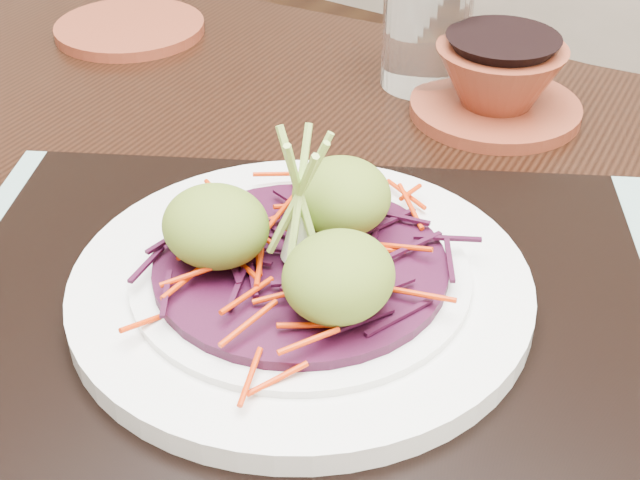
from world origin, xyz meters
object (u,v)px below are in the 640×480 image
Objects in this scene: terracotta_bowl_set at (498,85)px; white_plate at (301,284)px; dining_table at (360,358)px; terracotta_side_plate at (130,28)px; serving_tray at (301,308)px; water_glass at (427,25)px.

white_plate is at bearing -85.92° from terracotta_bowl_set.
white_plate is (0.01, -0.08, 0.13)m from dining_table.
white_plate is 0.50m from terracotta_side_plate.
serving_tray is 0.32m from terracotta_bowl_set.
water_glass reaches higher than terracotta_bowl_set.
serving_tray is at bearing -85.92° from terracotta_bowl_set.
serving_tray is 3.72× the size of water_glass.
terracotta_side_plate reaches higher than dining_table.
water_glass is 0.09m from terracotta_bowl_set.
water_glass reaches higher than serving_tray.
dining_table is 0.14m from serving_tray.
water_glass is (-0.10, 0.26, 0.15)m from dining_table.
water_glass is (-0.10, 0.34, 0.02)m from white_plate.
terracotta_bowl_set is (-0.02, 0.24, 0.12)m from dining_table.
terracotta_bowl_set reaches higher than dining_table.
water_glass is 0.74× the size of terracotta_bowl_set.
white_plate reaches higher than terracotta_side_plate.
white_plate is at bearing -33.93° from terracotta_side_plate.
serving_tray reaches higher than dining_table.
water_glass is (-0.10, 0.34, 0.04)m from serving_tray.
terracotta_bowl_set is at bearing 6.72° from terracotta_side_plate.
white_plate is at bearing 0.00° from serving_tray.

